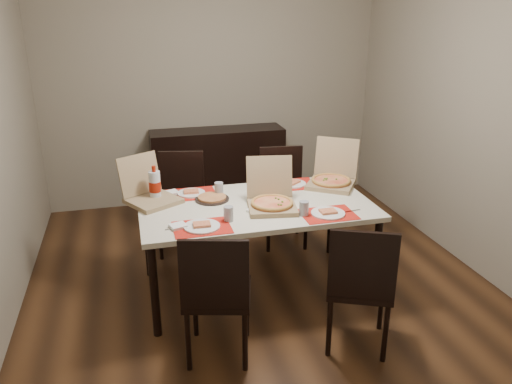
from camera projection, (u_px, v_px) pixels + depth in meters
ground at (257, 279)px, 4.31m from camera, size 3.80×4.00×0.02m
room_walls at (244, 67)px, 4.09m from camera, size 3.84×4.02×2.62m
sideboard at (218, 168)px, 5.76m from camera, size 1.50×0.40×0.90m
dining_table at (256, 212)px, 3.92m from camera, size 1.80×1.00×0.75m
chair_near_left at (217, 292)px, 3.15m from camera, size 0.52×0.52×0.93m
chair_near_right at (360, 283)px, 3.25m from camera, size 0.55×0.55×0.93m
chair_far_left at (181, 197)px, 4.70m from camera, size 0.50×0.50×0.93m
chair_far_right at (283, 191)px, 4.85m from camera, size 0.47×0.47×0.93m
setting_near_left at (206, 223)px, 3.50m from camera, size 0.49×0.30×0.11m
setting_near_right at (322, 212)px, 3.69m from camera, size 0.49×0.30×0.11m
setting_far_left at (196, 192)px, 4.09m from camera, size 0.52×0.30×0.11m
setting_far_right at (289, 184)px, 4.28m from camera, size 0.50×0.30×0.11m
napkin_loose at (256, 209)px, 3.77m from camera, size 0.16×0.16×0.02m
pizza_box_center at (271, 200)px, 3.82m from camera, size 0.42×0.45×0.36m
pizza_box_right at (332, 179)px, 4.30m from camera, size 0.54×0.55×0.38m
pizza_box_left at (150, 194)px, 3.93m from camera, size 0.50×0.51×0.35m
faina_plate at (212, 198)px, 3.98m from camera, size 0.27×0.27×0.03m
dip_bowl at (269, 192)px, 4.11m from camera, size 0.14×0.14×0.03m
soda_bottle at (155, 186)px, 3.94m from camera, size 0.10×0.10×0.28m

